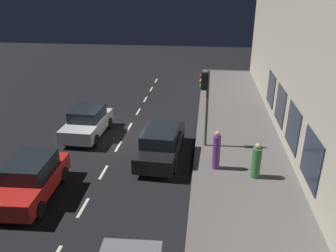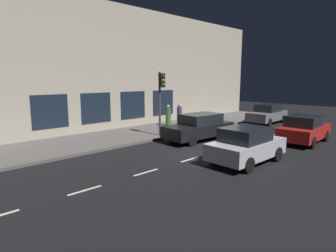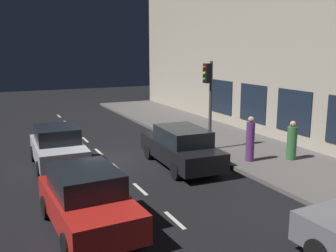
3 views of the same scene
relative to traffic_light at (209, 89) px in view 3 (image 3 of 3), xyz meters
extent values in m
plane|color=black|center=(-4.39, 0.61, -2.87)|extent=(60.00, 60.00, 0.00)
cube|color=#5B5654|center=(1.86, 0.61, -2.79)|extent=(4.50, 32.00, 0.15)
cube|color=#B2A893|center=(4.41, 0.61, 1.49)|extent=(0.60, 32.00, 8.72)
cube|color=#192333|center=(4.08, -0.91, -1.13)|extent=(0.04, 2.17, 1.98)
cube|color=#192333|center=(4.08, 2.13, -1.13)|extent=(0.04, 2.17, 1.98)
cube|color=#192333|center=(4.08, 5.17, -1.13)|extent=(0.04, 2.17, 1.98)
cube|color=beige|center=(-4.39, -5.59, -2.86)|extent=(0.12, 1.20, 0.01)
cube|color=beige|center=(-4.39, -2.99, -2.86)|extent=(0.12, 1.20, 0.01)
cube|color=beige|center=(-4.39, -0.39, -2.86)|extent=(0.12, 1.20, 0.01)
cube|color=beige|center=(-4.39, 2.21, -2.86)|extent=(0.12, 1.20, 0.01)
cube|color=beige|center=(-4.39, 4.81, -2.86)|extent=(0.12, 1.20, 0.01)
cube|color=beige|center=(-4.39, 7.41, -2.86)|extent=(0.12, 1.20, 0.01)
cube|color=beige|center=(-4.39, 10.01, -2.86)|extent=(0.12, 1.20, 0.01)
cube|color=beige|center=(-4.39, 12.61, -2.86)|extent=(0.12, 1.20, 0.01)
cylinder|color=#424244|center=(0.11, 0.00, -0.76)|extent=(0.14, 0.14, 3.92)
cube|color=black|center=(-0.09, 0.00, 0.69)|extent=(0.26, 0.32, 0.84)
sphere|color=red|center=(-0.23, 0.00, 0.94)|extent=(0.15, 0.15, 0.15)
sphere|color=gold|center=(-0.23, 0.00, 0.69)|extent=(0.15, 0.15, 0.15)
sphere|color=green|center=(-0.23, 0.00, 0.43)|extent=(0.15, 0.15, 0.15)
cube|color=black|center=(-2.00, -1.24, -2.24)|extent=(1.95, 4.67, 0.70)
cube|color=black|center=(-2.01, -1.42, -1.59)|extent=(1.64, 2.45, 0.60)
cylinder|color=black|center=(-2.75, 0.22, -2.55)|extent=(0.25, 0.65, 0.64)
cylinder|color=black|center=(-1.12, 0.15, -2.55)|extent=(0.25, 0.65, 0.64)
cylinder|color=black|center=(-2.87, -2.62, -2.55)|extent=(0.25, 0.65, 0.64)
cylinder|color=black|center=(-1.25, -2.69, -2.55)|extent=(0.25, 0.65, 0.64)
cube|color=#B7B7BC|center=(-6.40, 0.75, -2.24)|extent=(1.85, 3.86, 0.70)
cube|color=black|center=(-6.39, 0.90, -1.59)|extent=(1.60, 2.02, 0.60)
cylinder|color=black|center=(-5.59, -0.45, -2.55)|extent=(0.23, 0.64, 0.64)
cylinder|color=black|center=(-7.25, -0.42, -2.55)|extent=(0.23, 0.64, 0.64)
cylinder|color=black|center=(-5.54, 1.92, -2.55)|extent=(0.23, 0.64, 0.64)
cylinder|color=black|center=(-7.20, 1.95, -2.55)|extent=(0.23, 0.64, 0.64)
cube|color=red|center=(-6.63, -5.12, -2.24)|extent=(1.96, 4.01, 0.70)
cube|color=black|center=(-6.64, -4.97, -1.59)|extent=(1.66, 2.11, 0.60)
cylinder|color=black|center=(-5.75, -6.30, -2.55)|extent=(0.25, 0.65, 0.64)
cylinder|color=black|center=(-7.40, -6.38, -2.55)|extent=(0.25, 0.65, 0.64)
cylinder|color=black|center=(-5.86, -3.87, -2.55)|extent=(0.25, 0.65, 0.64)
cylinder|color=black|center=(-7.52, -3.94, -2.55)|extent=(0.25, 0.65, 0.64)
cylinder|color=#5B2D70|center=(0.61, -2.26, -1.92)|extent=(0.43, 0.43, 1.59)
sphere|color=tan|center=(0.61, -2.26, -1.01)|extent=(0.23, 0.23, 0.23)
cube|color=tan|center=(0.58, -2.16, -1.01)|extent=(0.08, 0.06, 0.07)
cylinder|color=#336B38|center=(2.28, -2.81, -2.04)|extent=(0.43, 0.43, 1.36)
sphere|color=tan|center=(2.28, -2.81, -1.24)|extent=(0.23, 0.23, 0.23)
cube|color=tan|center=(2.17, -2.82, -1.24)|extent=(0.05, 0.07, 0.07)
camera|label=1|loc=(0.04, -15.45, 4.91)|focal=35.41mm
camera|label=2|loc=(-12.60, 11.45, 0.78)|focal=29.78mm
camera|label=3|loc=(-8.70, -14.30, 1.72)|focal=40.92mm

